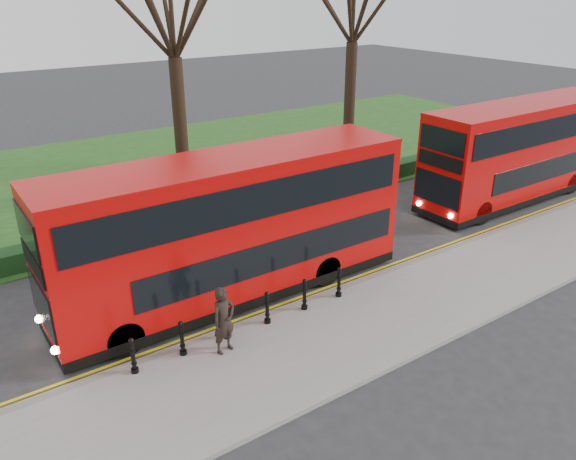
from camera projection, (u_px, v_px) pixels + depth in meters
ground at (262, 301)px, 18.20m from camera, size 120.00×120.00×0.00m
pavement at (319, 344)px, 15.91m from camera, size 60.00×4.00×0.15m
kerb at (279, 313)px, 17.42m from camera, size 60.00×0.25×0.16m
grass_verge at (110, 179)px, 29.48m from camera, size 60.00×18.00×0.06m
hedge at (174, 222)px, 23.16m from camera, size 60.00×0.90×0.80m
yellow_line_outer at (274, 310)px, 17.67m from camera, size 60.00×0.10×0.01m
yellow_line_inner at (271, 308)px, 17.82m from camera, size 60.00×0.10×0.01m
tree_mid at (171, 5)px, 23.29m from camera, size 7.59×7.59×11.86m
bollard_row at (247, 315)px, 16.22m from camera, size 7.00×0.15×1.00m
bus_lead at (233, 229)px, 17.67m from camera, size 11.75×2.70×4.68m
bus_rear at (522, 151)px, 26.07m from camera, size 11.39×2.61×4.53m
pedestrian at (224, 320)px, 15.12m from camera, size 0.80×0.61×1.95m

